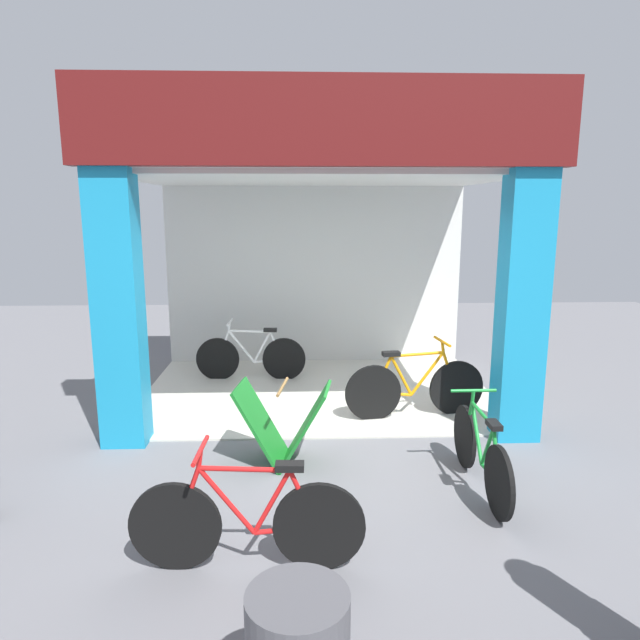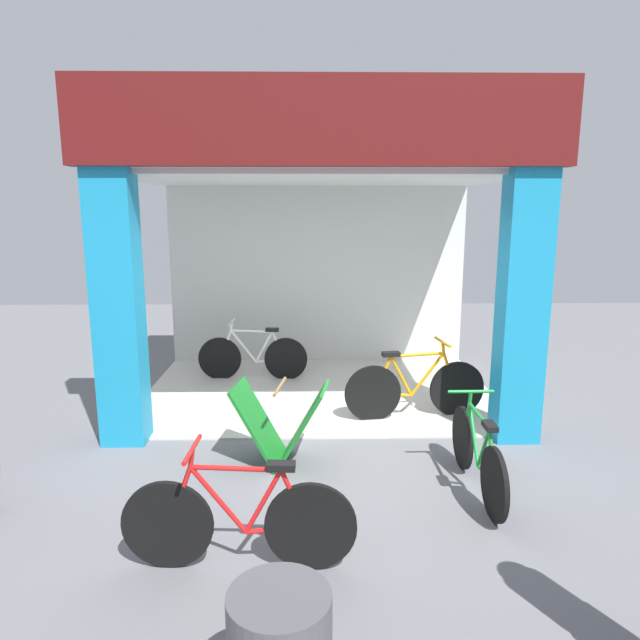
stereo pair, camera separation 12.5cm
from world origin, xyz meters
The scene contains 7 objects.
ground_plane centered at (0.00, 0.00, 0.00)m, with size 17.20×17.20×0.00m, color slate.
shop_facade centered at (0.00, 1.51, 1.92)m, with size 4.80×3.49×3.65m.
bicycle_inside_0 centered at (-0.94, 2.16, 0.35)m, with size 1.57×0.43×0.86m.
bicycle_inside_1 centered at (1.11, 0.60, 0.37)m, with size 1.68×0.46×0.93m.
bicycle_parked_0 centered at (-0.60, -2.18, 0.36)m, with size 1.62×0.44×0.89m.
bicycle_parked_1 centered at (1.34, -1.13, 0.33)m, with size 0.42×1.52×0.83m.
sandwich_board_sign centered at (-0.41, -0.55, 0.39)m, with size 0.96×0.65×0.80m.
Camera 1 is at (-0.24, -5.66, 2.45)m, focal length 31.52 mm.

